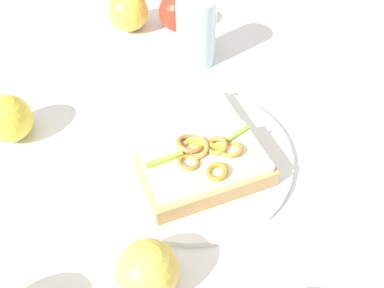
{
  "coord_description": "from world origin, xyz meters",
  "views": [
    {
      "loc": [
        -0.33,
        -0.24,
        0.47
      ],
      "look_at": [
        0.0,
        0.0,
        0.03
      ],
      "focal_mm": 40.08,
      "sensor_mm": 36.0,
      "label": 1
    }
  ],
  "objects_px": {
    "apple_4": "(8,119)",
    "drinking_glass": "(196,32)",
    "apple_0": "(178,12)",
    "apple_5": "(148,271)",
    "sandwich": "(205,167)",
    "plate": "(192,156)",
    "bread_slice_side": "(180,126)",
    "apple_2": "(128,11)"
  },
  "relations": [
    {
      "from": "bread_slice_side",
      "to": "plate",
      "type": "bearing_deg",
      "value": 90.01
    },
    {
      "from": "sandwich",
      "to": "bread_slice_side",
      "type": "distance_m",
      "value": 0.09
    },
    {
      "from": "sandwich",
      "to": "apple_5",
      "type": "bearing_deg",
      "value": 44.35
    },
    {
      "from": "plate",
      "to": "bread_slice_side",
      "type": "bearing_deg",
      "value": 58.34
    },
    {
      "from": "apple_0",
      "to": "apple_5",
      "type": "bearing_deg",
      "value": -145.85
    },
    {
      "from": "bread_slice_side",
      "to": "apple_5",
      "type": "distance_m",
      "value": 0.24
    },
    {
      "from": "apple_4",
      "to": "apple_2",
      "type": "bearing_deg",
      "value": 9.88
    },
    {
      "from": "plate",
      "to": "apple_0",
      "type": "bearing_deg",
      "value": 41.03
    },
    {
      "from": "apple_2",
      "to": "apple_5",
      "type": "height_order",
      "value": "apple_2"
    },
    {
      "from": "bread_slice_side",
      "to": "drinking_glass",
      "type": "distance_m",
      "value": 0.2
    },
    {
      "from": "bread_slice_side",
      "to": "apple_0",
      "type": "bearing_deg",
      "value": -109.97
    },
    {
      "from": "apple_4",
      "to": "apple_5",
      "type": "xyz_separation_m",
      "value": [
        -0.06,
        -0.32,
        -0.0
      ]
    },
    {
      "from": "apple_4",
      "to": "drinking_glass",
      "type": "bearing_deg",
      "value": -19.16
    },
    {
      "from": "apple_2",
      "to": "apple_4",
      "type": "bearing_deg",
      "value": -170.12
    },
    {
      "from": "sandwich",
      "to": "apple_2",
      "type": "xyz_separation_m",
      "value": [
        0.22,
        0.34,
        0.01
      ]
    },
    {
      "from": "sandwich",
      "to": "apple_5",
      "type": "height_order",
      "value": "apple_5"
    },
    {
      "from": "sandwich",
      "to": "bread_slice_side",
      "type": "bearing_deg",
      "value": -89.91
    },
    {
      "from": "plate",
      "to": "apple_4",
      "type": "bearing_deg",
      "value": 116.87
    },
    {
      "from": "plate",
      "to": "apple_4",
      "type": "height_order",
      "value": "apple_4"
    },
    {
      "from": "apple_0",
      "to": "apple_5",
      "type": "height_order",
      "value": "apple_0"
    },
    {
      "from": "apple_4",
      "to": "drinking_glass",
      "type": "height_order",
      "value": "drinking_glass"
    },
    {
      "from": "apple_0",
      "to": "apple_4",
      "type": "height_order",
      "value": "apple_0"
    },
    {
      "from": "plate",
      "to": "sandwich",
      "type": "bearing_deg",
      "value": -121.48
    },
    {
      "from": "bread_slice_side",
      "to": "apple_5",
      "type": "height_order",
      "value": "apple_5"
    },
    {
      "from": "apple_0",
      "to": "drinking_glass",
      "type": "distance_m",
      "value": 0.11
    },
    {
      "from": "bread_slice_side",
      "to": "apple_5",
      "type": "xyz_separation_m",
      "value": [
        -0.21,
        -0.11,
        0.01
      ]
    },
    {
      "from": "sandwich",
      "to": "apple_4",
      "type": "relative_size",
      "value": 2.76
    },
    {
      "from": "apple_0",
      "to": "apple_2",
      "type": "distance_m",
      "value": 0.1
    },
    {
      "from": "plate",
      "to": "apple_4",
      "type": "xyz_separation_m",
      "value": [
        -0.12,
        0.24,
        0.03
      ]
    },
    {
      "from": "bread_slice_side",
      "to": "apple_4",
      "type": "distance_m",
      "value": 0.25
    },
    {
      "from": "apple_5",
      "to": "drinking_glass",
      "type": "relative_size",
      "value": 0.58
    },
    {
      "from": "apple_5",
      "to": "drinking_glass",
      "type": "xyz_separation_m",
      "value": [
        0.38,
        0.21,
        0.03
      ]
    },
    {
      "from": "sandwich",
      "to": "apple_0",
      "type": "bearing_deg",
      "value": -105.26
    },
    {
      "from": "apple_2",
      "to": "drinking_glass",
      "type": "distance_m",
      "value": 0.17
    },
    {
      "from": "plate",
      "to": "apple_4",
      "type": "relative_size",
      "value": 4.07
    },
    {
      "from": "plate",
      "to": "drinking_glass",
      "type": "xyz_separation_m",
      "value": [
        0.19,
        0.13,
        0.06
      ]
    },
    {
      "from": "sandwich",
      "to": "apple_5",
      "type": "distance_m",
      "value": 0.16
    },
    {
      "from": "sandwich",
      "to": "apple_5",
      "type": "relative_size",
      "value": 2.81
    },
    {
      "from": "plate",
      "to": "apple_4",
      "type": "distance_m",
      "value": 0.28
    },
    {
      "from": "apple_0",
      "to": "apple_5",
      "type": "distance_m",
      "value": 0.53
    },
    {
      "from": "apple_4",
      "to": "drinking_glass",
      "type": "distance_m",
      "value": 0.34
    },
    {
      "from": "plate",
      "to": "apple_5",
      "type": "bearing_deg",
      "value": -157.76
    }
  ]
}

